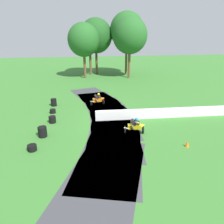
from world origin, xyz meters
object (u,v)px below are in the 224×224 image
object	(u,v)px
motorcycle_chase_orange	(98,99)
tire_stack_extra_a	(54,102)
tire_stack_far	(53,111)
tire_stack_near	(32,148)
tire_stack_mid_b	(52,119)
tire_stack_mid_a	(43,132)
traffic_cone	(187,144)
motorcycle_lead_yellow	(135,126)

from	to	relation	value
motorcycle_chase_orange	tire_stack_extra_a	bearing A→B (deg)	173.84
tire_stack_far	tire_stack_extra_a	xyz separation A→B (m)	(-0.10, 2.28, 0.20)
tire_stack_near	tire_stack_extra_a	xyz separation A→B (m)	(0.56, 9.29, 0.20)
motorcycle_chase_orange	tire_stack_mid_b	world-z (taller)	motorcycle_chase_orange
motorcycle_chase_orange	tire_stack_mid_a	xyz separation A→B (m)	(-4.90, -6.82, -0.26)
tire_stack_mid_b	traffic_cone	distance (m)	11.20
tire_stack_near	tire_stack_far	size ratio (longest dim) A/B	1.09
motorcycle_lead_yellow	tire_stack_mid_a	xyz separation A→B (m)	(-7.02, 0.65, -0.26)
motorcycle_lead_yellow	tire_stack_mid_a	distance (m)	7.06
tire_stack_mid_a	tire_stack_far	size ratio (longest dim) A/B	1.43
motorcycle_chase_orange	traffic_cone	bearing A→B (deg)	-62.97
motorcycle_lead_yellow	tire_stack_extra_a	bearing A→B (deg)	130.76
tire_stack_mid_b	traffic_cone	size ratio (longest dim) A/B	1.37
tire_stack_extra_a	motorcycle_lead_yellow	bearing A→B (deg)	-49.24
tire_stack_mid_a	tire_stack_extra_a	size ratio (longest dim) A/B	1.00
tire_stack_mid_a	traffic_cone	xyz separation A→B (m)	(10.02, -3.21, -0.18)
motorcycle_lead_yellow	tire_stack_far	world-z (taller)	motorcycle_lead_yellow
motorcycle_chase_orange	traffic_cone	world-z (taller)	motorcycle_chase_orange
tire_stack_far	motorcycle_lead_yellow	bearing A→B (deg)	-40.07
tire_stack_far	tire_stack_near	bearing A→B (deg)	-95.35
motorcycle_chase_orange	tire_stack_extra_a	xyz separation A→B (m)	(-4.76, 0.51, -0.26)
traffic_cone	tire_stack_mid_b	bearing A→B (deg)	148.66
motorcycle_lead_yellow	motorcycle_chase_orange	distance (m)	7.76
motorcycle_lead_yellow	tire_stack_mid_b	bearing A→B (deg)	153.55
traffic_cone	motorcycle_lead_yellow	bearing A→B (deg)	139.52
tire_stack_mid_b	traffic_cone	world-z (taller)	tire_stack_mid_b
motorcycle_lead_yellow	tire_stack_mid_a	bearing A→B (deg)	174.72
tire_stack_far	tire_stack_extra_a	size ratio (longest dim) A/B	0.70
tire_stack_near	tire_stack_mid_a	world-z (taller)	tire_stack_mid_a
motorcycle_chase_orange	tire_stack_near	bearing A→B (deg)	-121.22
tire_stack_near	traffic_cone	world-z (taller)	traffic_cone
tire_stack_extra_a	tire_stack_far	bearing A→B (deg)	-87.52
tire_stack_mid_b	tire_stack_extra_a	distance (m)	4.72
tire_stack_extra_a	motorcycle_chase_orange	bearing A→B (deg)	-6.16
tire_stack_mid_b	motorcycle_lead_yellow	bearing A→B (deg)	-26.45
motorcycle_lead_yellow	tire_stack_mid_b	size ratio (longest dim) A/B	2.83
motorcycle_lead_yellow	motorcycle_chase_orange	world-z (taller)	motorcycle_chase_orange
traffic_cone	tire_stack_far	bearing A→B (deg)	139.80
tire_stack_near	tire_stack_far	xyz separation A→B (m)	(0.66, 7.01, 0.00)
tire_stack_near	traffic_cone	bearing A→B (deg)	-6.83
motorcycle_lead_yellow	traffic_cone	xyz separation A→B (m)	(2.99, -2.56, -0.44)
motorcycle_chase_orange	tire_stack_mid_b	bearing A→B (deg)	-136.69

